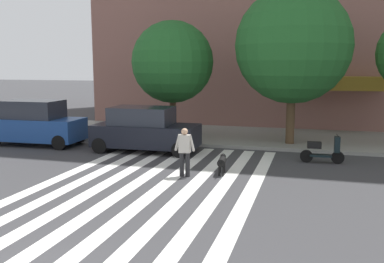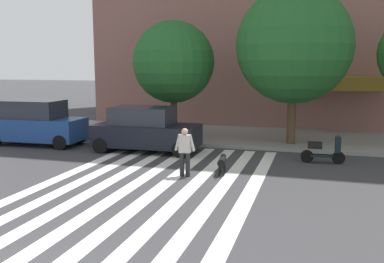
{
  "view_description": "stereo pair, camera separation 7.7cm",
  "coord_description": "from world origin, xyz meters",
  "px_view_note": "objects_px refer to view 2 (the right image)",
  "views": [
    {
      "loc": [
        5.08,
        -5.55,
        3.7
      ],
      "look_at": [
        1.53,
        6.78,
        1.68
      ],
      "focal_mm": 39.57,
      "sensor_mm": 36.0,
      "label": 1
    },
    {
      "loc": [
        5.15,
        -5.53,
        3.7
      ],
      "look_at": [
        1.53,
        6.78,
        1.68
      ],
      "focal_mm": 39.57,
      "sensor_mm": 36.0,
      "label": 2
    }
  ],
  "objects_px": {
    "street_tree_middle": "(294,46)",
    "street_tree_nearest": "(173,62)",
    "parked_car_near_curb": "(36,123)",
    "dog_on_leash": "(222,161)",
    "parked_car_behind_first": "(146,130)",
    "parked_scooter": "(323,151)",
    "pedestrian_dog_walker": "(185,149)"
  },
  "relations": [
    {
      "from": "parked_car_behind_first",
      "to": "pedestrian_dog_walker",
      "type": "relative_size",
      "value": 2.76
    },
    {
      "from": "dog_on_leash",
      "to": "parked_car_behind_first",
      "type": "bearing_deg",
      "value": 144.22
    },
    {
      "from": "parked_car_near_curb",
      "to": "street_tree_middle",
      "type": "distance_m",
      "value": 12.31
    },
    {
      "from": "parked_scooter",
      "to": "street_tree_nearest",
      "type": "distance_m",
      "value": 8.41
    },
    {
      "from": "parked_car_near_curb",
      "to": "dog_on_leash",
      "type": "distance_m",
      "value": 9.95
    },
    {
      "from": "parked_car_near_curb",
      "to": "parked_scooter",
      "type": "bearing_deg",
      "value": -1.02
    },
    {
      "from": "parked_car_near_curb",
      "to": "street_tree_middle",
      "type": "xyz_separation_m",
      "value": [
        11.45,
        2.83,
        3.53
      ]
    },
    {
      "from": "street_tree_middle",
      "to": "street_tree_nearest",
      "type": "bearing_deg",
      "value": 179.11
    },
    {
      "from": "parked_car_behind_first",
      "to": "street_tree_nearest",
      "type": "relative_size",
      "value": 0.8
    },
    {
      "from": "parked_car_near_curb",
      "to": "street_tree_nearest",
      "type": "height_order",
      "value": "street_tree_nearest"
    },
    {
      "from": "parked_car_near_curb",
      "to": "street_tree_middle",
      "type": "height_order",
      "value": "street_tree_middle"
    },
    {
      "from": "parked_car_near_curb",
      "to": "street_tree_nearest",
      "type": "bearing_deg",
      "value": 26.72
    },
    {
      "from": "street_tree_middle",
      "to": "dog_on_leash",
      "type": "relative_size",
      "value": 6.94
    },
    {
      "from": "street_tree_middle",
      "to": "pedestrian_dog_walker",
      "type": "relative_size",
      "value": 4.25
    },
    {
      "from": "pedestrian_dog_walker",
      "to": "parked_car_behind_first",
      "type": "bearing_deg",
      "value": 129.02
    },
    {
      "from": "pedestrian_dog_walker",
      "to": "street_tree_nearest",
      "type": "bearing_deg",
      "value": 111.8
    },
    {
      "from": "street_tree_nearest",
      "to": "parked_car_near_curb",
      "type": "bearing_deg",
      "value": -153.28
    },
    {
      "from": "parked_car_behind_first",
      "to": "street_tree_nearest",
      "type": "height_order",
      "value": "street_tree_nearest"
    },
    {
      "from": "street_tree_nearest",
      "to": "street_tree_middle",
      "type": "relative_size",
      "value": 0.81
    },
    {
      "from": "parked_car_near_curb",
      "to": "dog_on_leash",
      "type": "height_order",
      "value": "parked_car_near_curb"
    },
    {
      "from": "parked_scooter",
      "to": "pedestrian_dog_walker",
      "type": "height_order",
      "value": "pedestrian_dog_walker"
    },
    {
      "from": "parked_car_near_curb",
      "to": "parked_scooter",
      "type": "xyz_separation_m",
      "value": [
        12.83,
        -0.23,
        -0.54
      ]
    },
    {
      "from": "parked_car_near_curb",
      "to": "parked_car_behind_first",
      "type": "bearing_deg",
      "value": 0.01
    },
    {
      "from": "street_tree_nearest",
      "to": "dog_on_leash",
      "type": "bearing_deg",
      "value": -57.35
    },
    {
      "from": "parked_car_behind_first",
      "to": "dog_on_leash",
      "type": "xyz_separation_m",
      "value": [
        4.01,
        -2.89,
        -0.49
      ]
    },
    {
      "from": "parked_car_behind_first",
      "to": "parked_scooter",
      "type": "relative_size",
      "value": 2.77
    },
    {
      "from": "parked_car_behind_first",
      "to": "parked_scooter",
      "type": "distance_m",
      "value": 7.35
    },
    {
      "from": "parked_car_near_curb",
      "to": "pedestrian_dog_walker",
      "type": "relative_size",
      "value": 2.67
    },
    {
      "from": "parked_car_near_curb",
      "to": "street_tree_middle",
      "type": "bearing_deg",
      "value": 13.86
    },
    {
      "from": "street_tree_nearest",
      "to": "parked_car_behind_first",
      "type": "bearing_deg",
      "value": -95.69
    },
    {
      "from": "parked_car_near_curb",
      "to": "dog_on_leash",
      "type": "bearing_deg",
      "value": -16.9
    },
    {
      "from": "parked_scooter",
      "to": "street_tree_nearest",
      "type": "xyz_separation_m",
      "value": [
        -7.04,
        3.14,
        3.36
      ]
    }
  ]
}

